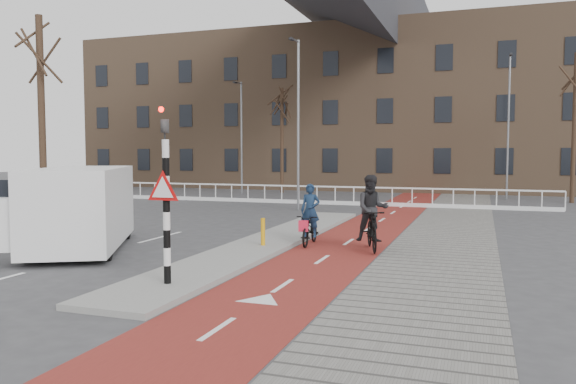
% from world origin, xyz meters
% --- Properties ---
extents(ground, '(120.00, 120.00, 0.00)m').
position_xyz_m(ground, '(0.00, 0.00, 0.00)').
color(ground, '#38383A').
rests_on(ground, ground).
extents(bike_lane, '(2.50, 60.00, 0.01)m').
position_xyz_m(bike_lane, '(1.50, 10.00, 0.01)').
color(bike_lane, maroon).
rests_on(bike_lane, ground).
extents(sidewalk, '(3.00, 60.00, 0.01)m').
position_xyz_m(sidewalk, '(4.30, 10.00, 0.01)').
color(sidewalk, slate).
rests_on(sidewalk, ground).
extents(curb_island, '(1.80, 16.00, 0.12)m').
position_xyz_m(curb_island, '(-0.70, 4.00, 0.06)').
color(curb_island, gray).
rests_on(curb_island, ground).
extents(traffic_signal, '(0.80, 0.80, 3.68)m').
position_xyz_m(traffic_signal, '(-0.60, -2.02, 1.99)').
color(traffic_signal, black).
rests_on(traffic_signal, curb_island).
extents(bollard, '(0.12, 0.12, 0.77)m').
position_xyz_m(bollard, '(-0.51, 2.95, 0.51)').
color(bollard, orange).
rests_on(bollard, curb_island).
extents(cyclist_near, '(0.73, 1.76, 1.82)m').
position_xyz_m(cyclist_near, '(0.55, 4.08, 0.62)').
color(cyclist_near, black).
rests_on(cyclist_near, bike_lane).
extents(cyclist_far, '(1.12, 2.07, 2.12)m').
position_xyz_m(cyclist_far, '(2.45, 3.75, 0.88)').
color(cyclist_far, black).
rests_on(cyclist_far, bike_lane).
extents(van, '(4.42, 5.77, 2.32)m').
position_xyz_m(van, '(-5.33, 1.27, 1.22)').
color(van, white).
rests_on(van, ground).
extents(railing, '(28.00, 0.10, 0.99)m').
position_xyz_m(railing, '(-5.00, 17.00, 0.31)').
color(railing, silver).
rests_on(railing, ground).
extents(townhouse_row, '(46.00, 10.00, 15.90)m').
position_xyz_m(townhouse_row, '(-3.00, 32.00, 7.81)').
color(townhouse_row, '#7F6047').
rests_on(townhouse_row, ground).
extents(tree_left, '(0.29, 0.29, 8.33)m').
position_xyz_m(tree_left, '(-11.83, 6.87, 4.16)').
color(tree_left, black).
rests_on(tree_left, ground).
extents(tree_mid, '(0.23, 0.23, 7.10)m').
position_xyz_m(tree_mid, '(-7.69, 24.53, 3.55)').
color(tree_mid, black).
rests_on(tree_mid, ground).
extents(tree_right, '(0.24, 0.24, 8.12)m').
position_xyz_m(tree_right, '(9.99, 22.27, 4.06)').
color(tree_right, black).
rests_on(tree_right, ground).
extents(streetlight_near, '(0.12, 0.12, 8.02)m').
position_xyz_m(streetlight_near, '(-2.97, 13.69, 4.01)').
color(streetlight_near, slate).
rests_on(streetlight_near, ground).
extents(streetlight_left, '(0.12, 0.12, 7.41)m').
position_xyz_m(streetlight_left, '(-9.86, 22.64, 3.70)').
color(streetlight_left, slate).
rests_on(streetlight_left, ground).
extents(streetlight_right, '(0.12, 0.12, 8.42)m').
position_xyz_m(streetlight_right, '(6.70, 23.70, 4.21)').
color(streetlight_right, slate).
rests_on(streetlight_right, ground).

